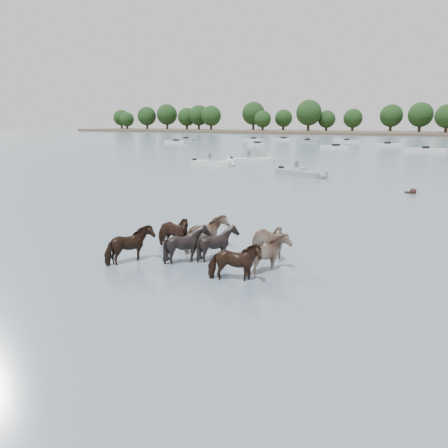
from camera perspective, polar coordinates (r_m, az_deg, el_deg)
The scene contains 9 objects.
ground at distance 16.11m, azimuth -7.25°, elevation -3.77°, with size 400.00×400.00×0.00m, color slate.
shoreline at distance 180.69m, azimuth 3.35°, elevation 11.81°, with size 160.00×30.00×1.00m, color #4C4233.
pony_herd at distance 15.01m, azimuth -2.18°, elevation -2.75°, with size 5.71×4.14×1.46m.
swimming_pony at distance 31.68m, azimuth 23.05°, elevation 3.83°, with size 0.72×0.44×0.44m.
motorboat_a at distance 47.45m, azimuth -0.63°, elevation 7.79°, with size 5.21×1.87×1.92m.
motorboat_b at distance 38.78m, azimuth 10.67°, elevation 6.36°, with size 5.34×3.33×1.92m.
motorboat_f at distance 51.57m, azimuth 4.41°, elevation 8.18°, with size 5.20×4.09×1.92m.
distant_flotilla at distance 88.60m, azimuth 23.88°, elevation 9.20°, with size 105.17×29.64×0.93m.
treeline at distance 182.57m, azimuth 3.25°, elevation 13.72°, with size 148.03×18.42×12.25m.
Camera 1 is at (9.25, -12.34, 4.66)m, focal length 35.54 mm.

